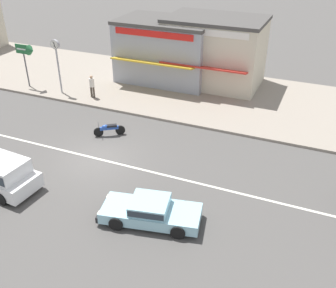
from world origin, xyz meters
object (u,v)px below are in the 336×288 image
object	(u,v)px
motorcycle_0	(109,129)
shopfront_mid_block	(215,51)
street_clock	(57,54)
shopfront_far_kios	(166,50)
sedan_pale_blue_0	(150,211)
arrow_signboard	(29,52)
pedestrian_near_clock	(92,85)

from	to	relation	value
motorcycle_0	shopfront_mid_block	world-z (taller)	shopfront_mid_block
street_clock	shopfront_far_kios	size ratio (longest dim) A/B	0.54
sedan_pale_blue_0	arrow_signboard	world-z (taller)	arrow_signboard
motorcycle_0	shopfront_mid_block	size ratio (longest dim) A/B	0.22
motorcycle_0	shopfront_far_kios	bearing A→B (deg)	92.97
shopfront_mid_block	arrow_signboard	bearing A→B (deg)	-152.65
arrow_signboard	pedestrian_near_clock	world-z (taller)	arrow_signboard
shopfront_far_kios	shopfront_mid_block	bearing A→B (deg)	10.37
sedan_pale_blue_0	shopfront_mid_block	world-z (taller)	shopfront_mid_block
arrow_signboard	pedestrian_near_clock	xyz separation A→B (m)	(4.96, 0.11, -1.74)
arrow_signboard	shopfront_mid_block	xyz separation A→B (m)	(11.83, 6.12, -0.22)
shopfront_mid_block	shopfront_far_kios	bearing A→B (deg)	-169.63
motorcycle_0	arrow_signboard	distance (m)	9.92
street_clock	arrow_signboard	xyz separation A→B (m)	(-2.43, 0.04, -0.14)
arrow_signboard	pedestrian_near_clock	distance (m)	5.25
sedan_pale_blue_0	street_clock	world-z (taller)	street_clock
sedan_pale_blue_0	street_clock	size ratio (longest dim) A/B	1.17
street_clock	motorcycle_0	bearing A→B (deg)	-32.55
arrow_signboard	pedestrian_near_clock	bearing A→B (deg)	1.28
sedan_pale_blue_0	motorcycle_0	size ratio (longest dim) A/B	2.87
motorcycle_0	street_clock	distance (m)	7.89
shopfront_mid_block	shopfront_far_kios	size ratio (longest dim) A/B	0.99
shopfront_mid_block	shopfront_far_kios	xyz separation A→B (m)	(-3.60, -0.66, -0.17)
motorcycle_0	arrow_signboard	size ratio (longest dim) A/B	0.49
motorcycle_0	pedestrian_near_clock	world-z (taller)	pedestrian_near_clock
pedestrian_near_clock	shopfront_far_kios	distance (m)	6.42
street_clock	shopfront_far_kios	world-z (taller)	shopfront_far_kios
street_clock	pedestrian_near_clock	size ratio (longest dim) A/B	2.39
sedan_pale_blue_0	pedestrian_near_clock	xyz separation A→B (m)	(-9.20, 10.00, 0.54)
street_clock	sedan_pale_blue_0	bearing A→B (deg)	-40.02
arrow_signboard	street_clock	bearing A→B (deg)	-1.03
motorcycle_0	street_clock	world-z (taller)	street_clock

